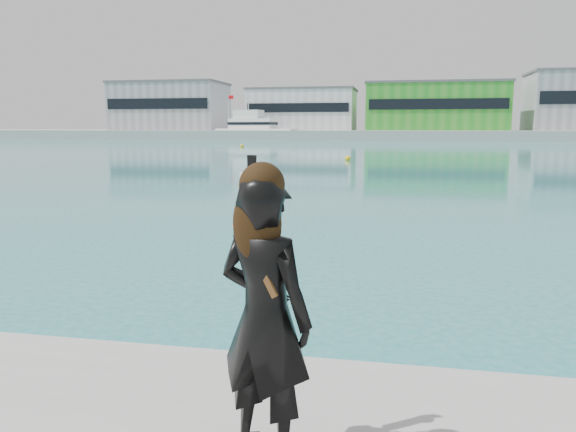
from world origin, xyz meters
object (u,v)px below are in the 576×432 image
Objects in this scene: woman at (264,310)px; buoy_extra at (348,160)px; buoy_far at (242,147)px; motor_yacht at (255,129)px.

buoy_extra is at bearing -63.60° from woman.
woman is (3.60, -43.99, 1.72)m from buoy_extra.
buoy_far is at bearing -52.15° from woman.
buoy_far is at bearing -65.84° from motor_yacht.
motor_yacht is at bearing 110.50° from buoy_extra.
motor_yacht reaches higher than woman.
buoy_extra is 0.27× the size of woman.
woman is (20.84, -72.08, 1.72)m from buoy_far.
woman is (30.55, -116.03, -0.62)m from motor_yacht.
woman is at bearing -73.87° from buoy_far.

